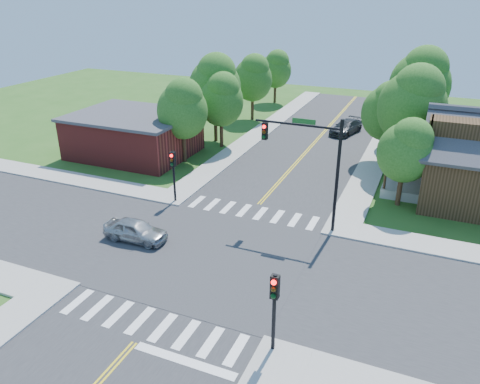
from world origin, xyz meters
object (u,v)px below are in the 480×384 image
at_px(signal_pole_nw, 173,167).
at_px(car_dgrey, 346,127).
at_px(car_silver, 135,231).
at_px(signal_mast_ne, 310,155).
at_px(signal_pole_se, 274,299).

relative_size(signal_pole_nw, car_dgrey, 0.76).
bearing_deg(car_silver, signal_mast_ne, -59.30).
xyz_separation_m(signal_pole_se, signal_pole_nw, (-11.20, 11.20, 0.00)).
xyz_separation_m(signal_mast_ne, car_dgrey, (-1.75, 21.34, -4.17)).
relative_size(signal_mast_ne, car_dgrey, 1.43).
xyz_separation_m(car_silver, car_dgrey, (7.19, 26.96, 0.02)).
height_order(signal_pole_se, signal_pole_nw, same).
height_order(signal_mast_ne, car_silver, signal_mast_ne).
relative_size(signal_pole_se, signal_pole_nw, 1.00).
relative_size(signal_pole_se, car_silver, 0.97).
xyz_separation_m(signal_pole_se, car_silver, (-10.63, 5.59, -2.00)).
distance_m(signal_pole_se, car_dgrey, 32.79).
bearing_deg(car_silver, signal_pole_se, -119.18).
xyz_separation_m(signal_pole_nw, car_dgrey, (7.76, 21.35, -1.98)).
distance_m(signal_pole_nw, car_dgrey, 22.80).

